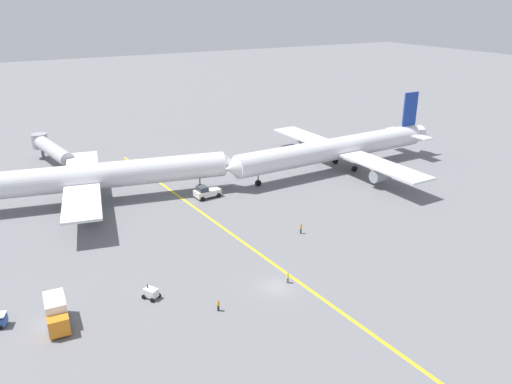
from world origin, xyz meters
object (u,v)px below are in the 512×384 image
at_px(ground_crew_wing_walker_right, 301,229).
at_px(ground_crew_marshaller_foreground, 218,305).
at_px(pushback_tug, 207,192).
at_px(gse_gpu_cart_small, 151,293).
at_px(ground_crew_ramp_agent_by_cones, 288,278).
at_px(gse_catering_truck_tall, 57,313).
at_px(jet_bridge, 50,148).
at_px(airliner_being_pushed, 336,149).
at_px(airliner_at_gate_left, 92,177).

relative_size(ground_crew_wing_walker_right, ground_crew_marshaller_foreground, 1.11).
distance_m(pushback_tug, gse_gpu_cart_small, 36.19).
xyz_separation_m(ground_crew_wing_walker_right, ground_crew_ramp_agent_by_cones, (-10.44, -12.20, -0.08)).
relative_size(pushback_tug, ground_crew_marshaller_foreground, 5.39).
distance_m(gse_catering_truck_tall, jet_bridge, 66.74).
bearing_deg(gse_catering_truck_tall, pushback_tug, 41.97).
relative_size(gse_gpu_cart_small, ground_crew_ramp_agent_by_cones, 1.66).
xyz_separation_m(airliner_being_pushed, gse_catering_truck_tall, (-65.98, -30.89, -3.18)).
bearing_deg(ground_crew_marshaller_foreground, jet_bridge, 97.22).
height_order(airliner_being_pushed, jet_bridge, airliner_being_pushed).
bearing_deg(gse_catering_truck_tall, airliner_at_gate_left, 71.27).
xyz_separation_m(gse_gpu_cart_small, ground_crew_marshaller_foreground, (6.56, -6.98, 0.01)).
xyz_separation_m(gse_catering_truck_tall, ground_crew_ramp_agent_by_cones, (29.70, -5.47, -0.94)).
xyz_separation_m(gse_gpu_cart_small, ground_crew_wing_walker_right, (28.34, 6.52, 0.10)).
bearing_deg(ground_crew_marshaller_foreground, gse_catering_truck_tall, 159.76).
distance_m(airliner_at_gate_left, ground_crew_marshaller_foreground, 45.33).
height_order(gse_gpu_cart_small, jet_bridge, jet_bridge).
height_order(ground_crew_wing_walker_right, ground_crew_ramp_agent_by_cones, ground_crew_wing_walker_right).
xyz_separation_m(gse_gpu_cart_small, jet_bridge, (-2.66, 65.85, 3.58)).
bearing_deg(ground_crew_wing_walker_right, jet_bridge, 117.59).
distance_m(airliner_being_pushed, ground_crew_wing_walker_right, 35.60).
height_order(airliner_at_gate_left, ground_crew_marshaller_foreground, airliner_at_gate_left).
xyz_separation_m(pushback_tug, ground_crew_ramp_agent_by_cones, (-3.21, -35.07, -0.36)).
relative_size(airliner_at_gate_left, gse_catering_truck_tall, 9.35).
xyz_separation_m(airliner_at_gate_left, ground_crew_marshaller_foreground, (5.47, -44.78, -4.39)).
height_order(airliner_being_pushed, ground_crew_wing_walker_right, airliner_being_pushed).
bearing_deg(gse_gpu_cart_small, airliner_at_gate_left, 88.35).
bearing_deg(airliner_being_pushed, ground_crew_ramp_agent_by_cones, -134.93).
relative_size(airliner_at_gate_left, pushback_tug, 6.69).
relative_size(ground_crew_marshaller_foreground, jet_bridge, 0.07).
distance_m(airliner_being_pushed, gse_gpu_cart_small, 62.40).
distance_m(airliner_at_gate_left, ground_crew_wing_walker_right, 41.71).
relative_size(gse_gpu_cart_small, ground_crew_marshaller_foreground, 1.69).
height_order(gse_catering_truck_tall, ground_crew_marshaller_foreground, gse_catering_truck_tall).
bearing_deg(airliner_being_pushed, jet_bridge, 148.25).
bearing_deg(ground_crew_wing_walker_right, airliner_being_pushed, 43.08).
distance_m(gse_gpu_cart_small, ground_crew_ramp_agent_by_cones, 18.79).
xyz_separation_m(airliner_being_pushed, jet_bridge, (-56.84, 35.17, -0.57)).
bearing_deg(airliner_being_pushed, airliner_at_gate_left, 172.36).
bearing_deg(pushback_tug, airliner_being_pushed, 2.22).
xyz_separation_m(pushback_tug, ground_crew_marshaller_foreground, (-14.56, -36.38, -0.38)).
height_order(gse_catering_truck_tall, ground_crew_ramp_agent_by_cones, gse_catering_truck_tall).
bearing_deg(ground_crew_ramp_agent_by_cones, gse_gpu_cart_small, 162.40).
distance_m(pushback_tug, ground_crew_wing_walker_right, 23.99).
distance_m(gse_catering_truck_tall, gse_gpu_cart_small, 11.84).
bearing_deg(gse_catering_truck_tall, jet_bridge, 82.13).
xyz_separation_m(gse_catering_truck_tall, ground_crew_wing_walker_right, (40.14, 6.73, -0.86)).
bearing_deg(airliner_at_gate_left, gse_gpu_cart_small, -91.65).
relative_size(ground_crew_ramp_agent_by_cones, jet_bridge, 0.07).
distance_m(airliner_being_pushed, ground_crew_ramp_agent_by_cones, 51.52).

